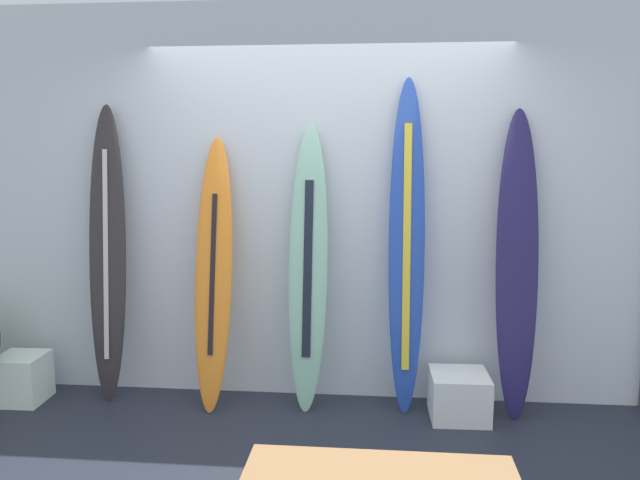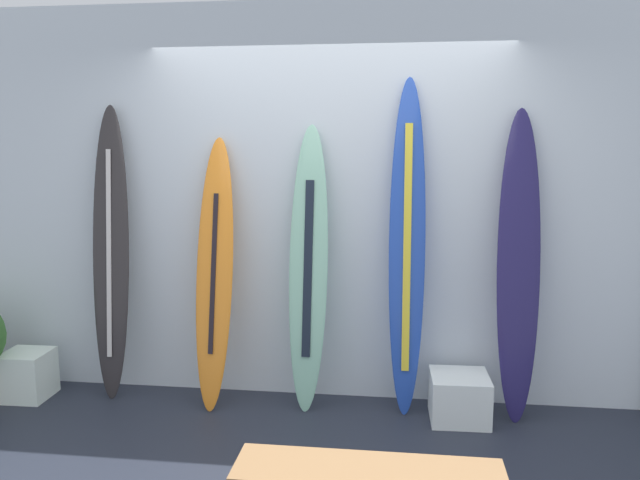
{
  "view_description": "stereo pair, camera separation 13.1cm",
  "coord_description": "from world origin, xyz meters",
  "views": [
    {
      "loc": [
        0.36,
        -3.2,
        1.83
      ],
      "look_at": [
        -0.03,
        0.95,
        1.19
      ],
      "focal_mm": 35.28,
      "sensor_mm": 36.0,
      "label": 1
    },
    {
      "loc": [
        0.49,
        -3.18,
        1.83
      ],
      "look_at": [
        -0.03,
        0.95,
        1.19
      ],
      "focal_mm": 35.28,
      "sensor_mm": 36.0,
      "label": 2
    }
  ],
  "objects": [
    {
      "name": "wall_back",
      "position": [
        0.0,
        1.3,
        1.4
      ],
      "size": [
        7.2,
        0.2,
        2.8
      ],
      "primitive_type": "cube",
      "color": "silver",
      "rests_on": "ground"
    },
    {
      "name": "surfboard_charcoal",
      "position": [
        -1.55,
        1.02,
        1.05
      ],
      "size": [
        0.28,
        0.29,
        2.11
      ],
      "color": "#2C292A",
      "rests_on": "ground"
    },
    {
      "name": "surfboard_sunset",
      "position": [
        -0.77,
        0.97,
        0.94
      ],
      "size": [
        0.27,
        0.43,
        1.88
      ],
      "color": "orange",
      "rests_on": "ground"
    },
    {
      "name": "surfboard_seafoam",
      "position": [
        -0.12,
        1.01,
        0.98
      ],
      "size": [
        0.29,
        0.34,
        1.97
      ],
      "color": "#8AC5A9",
      "rests_on": "ground"
    },
    {
      "name": "surfboard_cobalt",
      "position": [
        0.55,
        1.03,
        1.14
      ],
      "size": [
        0.25,
        0.31,
        2.28
      ],
      "color": "#2348B0",
      "rests_on": "ground"
    },
    {
      "name": "surfboard_navy",
      "position": [
        1.28,
        1.01,
        1.02
      ],
      "size": [
        0.28,
        0.32,
        2.07
      ],
      "color": "#221D51",
      "rests_on": "ground"
    },
    {
      "name": "display_block_left",
      "position": [
        -2.17,
        0.87,
        0.17
      ],
      "size": [
        0.33,
        0.33,
        0.34
      ],
      "color": "white",
      "rests_on": "ground"
    },
    {
      "name": "display_block_center",
      "position": [
        0.92,
        0.89,
        0.15
      ],
      "size": [
        0.39,
        0.39,
        0.31
      ],
      "color": "white",
      "rests_on": "ground"
    },
    {
      "name": "bench",
      "position": [
        0.39,
        -0.66,
        0.39
      ],
      "size": [
        1.17,
        0.32,
        0.45
      ],
      "color": "olive",
      "rests_on": "ground"
    }
  ]
}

